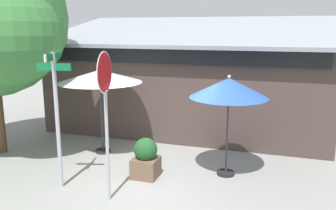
{
  "coord_description": "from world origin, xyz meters",
  "views": [
    {
      "loc": [
        2.72,
        -7.62,
        3.6
      ],
      "look_at": [
        -0.14,
        1.2,
        1.6
      ],
      "focal_mm": 37.98,
      "sensor_mm": 36.0,
      "label": 1
    }
  ],
  "objects_px": {
    "sidewalk_planter": "(146,158)",
    "street_sign_post": "(56,108)",
    "patio_umbrella_ivory_left": "(100,77)",
    "patio_umbrella_royal_blue_center": "(229,89)",
    "stop_sign": "(105,97)"
  },
  "relations": [
    {
      "from": "stop_sign",
      "to": "patio_umbrella_royal_blue_center",
      "type": "xyz_separation_m",
      "value": [
        2.18,
        2.1,
        -0.05
      ]
    },
    {
      "from": "patio_umbrella_royal_blue_center",
      "to": "stop_sign",
      "type": "bearing_deg",
      "value": -136.12
    },
    {
      "from": "patio_umbrella_ivory_left",
      "to": "sidewalk_planter",
      "type": "distance_m",
      "value": 2.87
    },
    {
      "from": "patio_umbrella_ivory_left",
      "to": "patio_umbrella_royal_blue_center",
      "type": "bearing_deg",
      "value": -8.03
    },
    {
      "from": "street_sign_post",
      "to": "patio_umbrella_royal_blue_center",
      "type": "height_order",
      "value": "street_sign_post"
    },
    {
      "from": "patio_umbrella_ivory_left",
      "to": "sidewalk_planter",
      "type": "relative_size",
      "value": 2.53
    },
    {
      "from": "sidewalk_planter",
      "to": "patio_umbrella_royal_blue_center",
      "type": "bearing_deg",
      "value": 21.78
    },
    {
      "from": "sidewalk_planter",
      "to": "street_sign_post",
      "type": "bearing_deg",
      "value": -145.8
    },
    {
      "from": "stop_sign",
      "to": "patio_umbrella_ivory_left",
      "type": "xyz_separation_m",
      "value": [
        -1.55,
        2.62,
        0.01
      ]
    },
    {
      "from": "patio_umbrella_ivory_left",
      "to": "sidewalk_planter",
      "type": "height_order",
      "value": "patio_umbrella_ivory_left"
    },
    {
      "from": "patio_umbrella_ivory_left",
      "to": "patio_umbrella_royal_blue_center",
      "type": "xyz_separation_m",
      "value": [
        3.73,
        -0.53,
        -0.06
      ]
    },
    {
      "from": "stop_sign",
      "to": "patio_umbrella_ivory_left",
      "type": "distance_m",
      "value": 3.05
    },
    {
      "from": "stop_sign",
      "to": "sidewalk_planter",
      "type": "distance_m",
      "value": 2.24
    },
    {
      "from": "stop_sign",
      "to": "sidewalk_planter",
      "type": "bearing_deg",
      "value": 76.79
    },
    {
      "from": "patio_umbrella_ivory_left",
      "to": "sidewalk_planter",
      "type": "bearing_deg",
      "value": -34.24
    }
  ]
}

